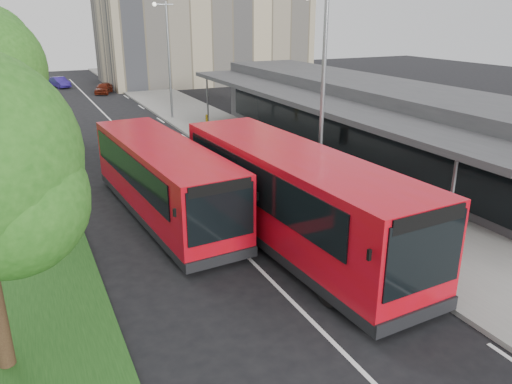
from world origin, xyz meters
TOP-DOWN VIEW (x-y plane):
  - ground at (0.00, 0.00)m, footprint 120.00×120.00m
  - pavement at (6.00, 20.00)m, footprint 5.00×80.00m
  - grass_verge at (-7.00, 20.00)m, footprint 5.00×80.00m
  - lane_centre_line at (0.00, 15.00)m, footprint 0.12×70.00m
  - kerb_dashes at (3.30, 19.00)m, footprint 0.12×56.00m
  - station_building at (10.86, 8.00)m, footprint 7.70×26.00m
  - lamp_post_near at (4.12, 2.00)m, footprint 1.44×0.28m
  - lamp_post_far at (4.12, 22.00)m, footprint 1.44×0.28m
  - bus_main at (1.77, -0.21)m, footprint 3.53×11.56m
  - bus_second at (-1.42, 4.08)m, footprint 3.29×10.31m
  - litter_bin at (5.76, 10.18)m, footprint 0.62×0.62m
  - bollard at (5.09, 17.02)m, footprint 0.16×0.16m
  - car_near at (1.79, 36.89)m, footprint 2.39×3.36m
  - car_far at (-1.65, 43.17)m, footprint 2.03×3.50m

SIDE VIEW (x-z plane):
  - ground at x=0.00m, z-range 0.00..0.00m
  - kerb_dashes at x=3.30m, z-range 0.00..0.01m
  - lane_centre_line at x=0.00m, z-range 0.00..0.01m
  - grass_verge at x=-7.00m, z-range 0.00..0.10m
  - pavement at x=6.00m, z-range 0.00..0.15m
  - car_near at x=1.79m, z-range 0.00..1.06m
  - car_far at x=-1.65m, z-range 0.00..1.09m
  - litter_bin at x=5.76m, z-range 0.15..1.05m
  - bollard at x=5.09m, z-range 0.15..1.14m
  - bus_second at x=-1.42m, z-range 0.04..2.91m
  - bus_main at x=1.77m, z-range 0.04..3.28m
  - station_building at x=10.86m, z-range 0.04..4.04m
  - lamp_post_near at x=4.12m, z-range 0.72..8.72m
  - lamp_post_far at x=4.12m, z-range 0.72..8.72m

